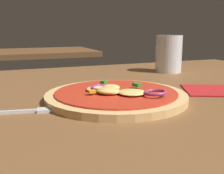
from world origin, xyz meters
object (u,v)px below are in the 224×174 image
Objects in this scene: pizza at (116,95)px; napkin at (212,90)px; fork at (26,111)px; beer_glass at (169,55)px.

pizza is 1.76× the size of napkin.
beer_glass is (0.44, 0.26, 0.05)m from fork.
napkin is at bearing -2.96° from pizza.
beer_glass reaches higher than fork.
fork is at bearing -172.84° from pizza.
beer_glass reaches higher than napkin.
fork reaches higher than napkin.
napkin is at bearing -102.90° from beer_glass.
beer_glass is at bearing 77.10° from napkin.
pizza is 2.38× the size of beer_glass.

